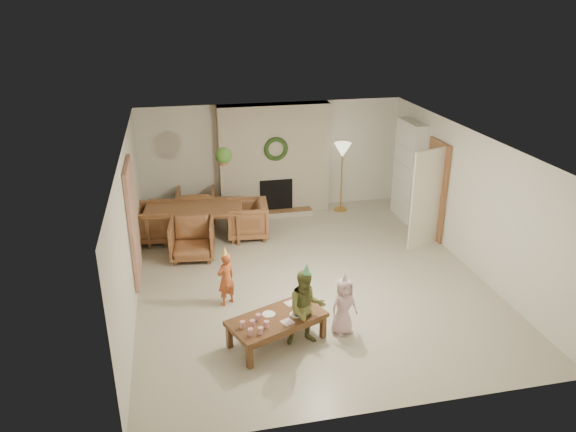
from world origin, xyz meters
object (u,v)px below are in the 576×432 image
object	(u,v)px
dining_table	(195,223)
child_plaid	(306,308)
child_pink	(344,306)
dining_chair_near	(192,239)
child_red	(226,279)
coffee_table_top	(277,319)
dining_chair_far	(197,206)
dining_chair_right	(247,219)
dining_chair_left	(152,223)

from	to	relation	value
dining_table	child_plaid	size ratio (longest dim) A/B	1.70
child_plaid	child_pink	world-z (taller)	child_plaid
dining_chair_near	child_red	xyz separation A→B (m)	(0.45, -1.85, 0.08)
child_red	coffee_table_top	bearing A→B (deg)	83.95
dining_chair_near	child_red	bearing A→B (deg)	-70.18
dining_chair_near	coffee_table_top	distance (m)	3.24
dining_table	dining_chair_near	xyz separation A→B (m)	(-0.09, -0.86, 0.04)
dining_chair_far	child_pink	world-z (taller)	child_pink
dining_table	dining_chair_far	bearing A→B (deg)	90.00
dining_chair_right	dining_table	bearing A→B (deg)	-90.00
dining_table	child_red	size ratio (longest dim) A/B	2.15
dining_chair_left	dining_chair_right	xyz separation A→B (m)	(1.94, -0.20, 0.00)
dining_table	dining_chair_far	xyz separation A→B (m)	(0.09, 0.86, 0.04)
dining_chair_far	coffee_table_top	distance (m)	4.87
dining_table	child_pink	size ratio (longest dim) A/B	2.19
dining_chair_right	child_red	xyz separation A→B (m)	(-0.72, -2.60, 0.08)
coffee_table_top	child_plaid	size ratio (longest dim) A/B	1.20
dining_chair_near	dining_chair_far	world-z (taller)	same
dining_chair_far	child_plaid	size ratio (longest dim) A/B	0.73
dining_chair_near	dining_chair_left	distance (m)	1.23
dining_chair_left	child_pink	world-z (taller)	child_pink
dining_chair_far	child_plaid	xyz separation A→B (m)	(1.29, -4.88, 0.20)
coffee_table_top	child_pink	bearing A→B (deg)	-20.08
child_red	dining_chair_near	bearing A→B (deg)	-108.44
dining_table	dining_chair_far	size ratio (longest dim) A/B	2.34
coffee_table_top	child_red	size ratio (longest dim) A/B	1.52
dining_chair_near	dining_chair_right	world-z (taller)	same
dining_chair_right	child_red	bearing A→B (deg)	-9.42
dining_chair_far	dining_chair_left	world-z (taller)	same
dining_chair_right	coffee_table_top	xyz separation A→B (m)	(-0.11, -3.82, 0.01)
dining_chair_far	child_plaid	bearing A→B (deg)	110.75
child_plaid	child_pink	distance (m)	0.64
dining_table	dining_chair_right	bearing A→B (deg)	0.00
dining_chair_near	child_plaid	size ratio (longest dim) A/B	0.73
child_red	child_plaid	size ratio (longest dim) A/B	0.79
dining_chair_far	dining_chair_right	world-z (taller)	same
dining_chair_left	dining_chair_right	world-z (taller)	same
dining_table	coffee_table_top	xyz separation A→B (m)	(0.96, -3.93, 0.05)
dining_chair_far	child_pink	bearing A→B (deg)	117.75
dining_chair_far	coffee_table_top	size ratio (longest dim) A/B	0.61
dining_chair_near	child_plaid	distance (m)	3.49
dining_chair_near	dining_chair_right	size ratio (longest dim) A/B	1.00
dining_chair_near	coffee_table_top	size ratio (longest dim) A/B	0.61
dining_table	dining_chair_near	world-z (taller)	dining_chair_near
coffee_table_top	child_plaid	bearing A→B (deg)	-34.87
child_plaid	child_pink	size ratio (longest dim) A/B	1.29
dining_table	child_pink	world-z (taller)	child_pink
child_pink	dining_chair_left	bearing A→B (deg)	107.07
dining_chair_right	child_plaid	world-z (taller)	child_plaid
child_plaid	child_pink	bearing A→B (deg)	13.80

